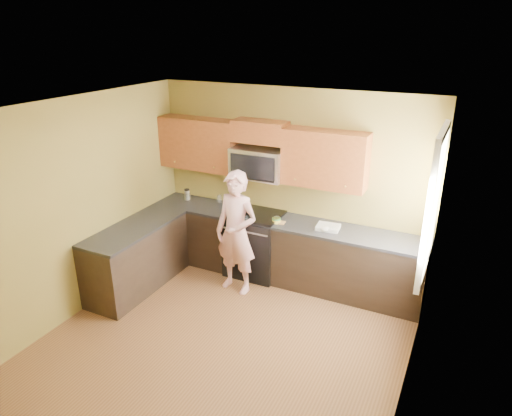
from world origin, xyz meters
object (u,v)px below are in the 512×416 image
Objects in this scene: woman at (236,233)px; travel_mug at (187,200)px; microwave at (259,178)px; frying_pan at (241,217)px; butter_tub at (276,223)px; stove at (255,243)px.

travel_mug is (-1.21, 0.64, 0.06)m from woman.
microwave is 1.34m from travel_mug.
frying_pan is at bearing 113.94° from woman.
woman reaches higher than butter_tub.
stove is at bearing 80.75° from frying_pan.
frying_pan is (-0.12, -0.33, -0.50)m from microwave.
frying_pan is (-0.10, 0.32, 0.09)m from woman.
woman is 0.58m from butter_tub.
woman reaches higher than microwave.
stove is at bearing -90.00° from microwave.
butter_tub is at bearing -16.04° from stove.
microwave is (0.00, 0.12, 0.97)m from stove.
travel_mug is at bearing -179.41° from microwave.
butter_tub is (0.41, 0.41, 0.06)m from woman.
butter_tub is (0.38, -0.24, -0.53)m from microwave.
woman is at bearing -27.85° from travel_mug.
stove is at bearing 94.30° from woman.
woman is at bearing -91.87° from microwave.
woman is (-0.02, -0.65, -0.59)m from microwave.
woman is at bearing -52.04° from frying_pan.
travel_mug is at bearing -175.53° from frying_pan.
microwave reaches higher than travel_mug.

